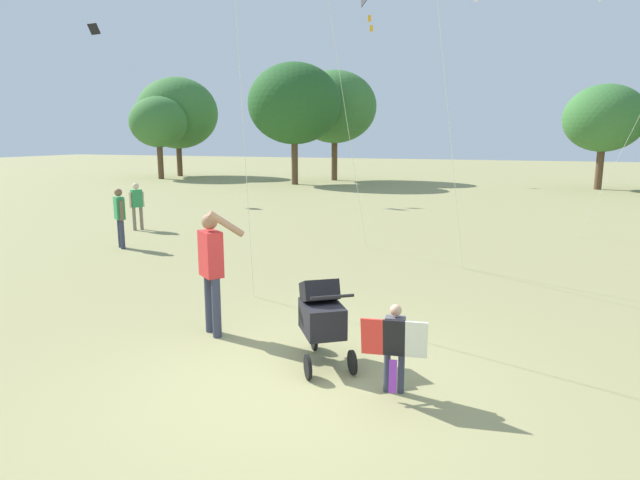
{
  "coord_description": "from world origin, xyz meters",
  "views": [
    {
      "loc": [
        2.13,
        -5.03,
        2.67
      ],
      "look_at": [
        -0.28,
        1.66,
        1.3
      ],
      "focal_mm": 30.26,
      "sensor_mm": 36.0,
      "label": 1
    }
  ],
  "objects_px": {
    "person_adult_flyer": "(212,263)",
    "person_couple_left": "(137,202)",
    "person_kid_running": "(120,213)",
    "child_with_butterfly_kite": "(395,341)",
    "stroller": "(322,314)"
  },
  "relations": [
    {
      "from": "child_with_butterfly_kite",
      "to": "person_couple_left",
      "type": "xyz_separation_m",
      "value": [
        -9.11,
        7.48,
        0.21
      ]
    },
    {
      "from": "stroller",
      "to": "person_kid_running",
      "type": "height_order",
      "value": "person_kid_running"
    },
    {
      "from": "person_couple_left",
      "to": "child_with_butterfly_kite",
      "type": "bearing_deg",
      "value": -39.39
    },
    {
      "from": "person_couple_left",
      "to": "person_kid_running",
      "type": "relative_size",
      "value": 0.94
    },
    {
      "from": "stroller",
      "to": "person_adult_flyer",
      "type": "bearing_deg",
      "value": 167.24
    },
    {
      "from": "person_adult_flyer",
      "to": "person_couple_left",
      "type": "height_order",
      "value": "person_adult_flyer"
    },
    {
      "from": "person_adult_flyer",
      "to": "stroller",
      "type": "relative_size",
      "value": 1.64
    },
    {
      "from": "person_kid_running",
      "to": "stroller",
      "type": "bearing_deg",
      "value": -34.56
    },
    {
      "from": "person_adult_flyer",
      "to": "person_couple_left",
      "type": "xyz_separation_m",
      "value": [
        -6.43,
        6.6,
        -0.21
      ]
    },
    {
      "from": "stroller",
      "to": "child_with_butterfly_kite",
      "type": "bearing_deg",
      "value": -27.08
    },
    {
      "from": "person_adult_flyer",
      "to": "person_kid_running",
      "type": "relative_size",
      "value": 1.21
    },
    {
      "from": "child_with_butterfly_kite",
      "to": "stroller",
      "type": "height_order",
      "value": "stroller"
    },
    {
      "from": "stroller",
      "to": "person_couple_left",
      "type": "distance_m",
      "value": 10.72
    },
    {
      "from": "child_with_butterfly_kite",
      "to": "person_adult_flyer",
      "type": "xyz_separation_m",
      "value": [
        -2.69,
        0.89,
        0.42
      ]
    },
    {
      "from": "stroller",
      "to": "person_kid_running",
      "type": "xyz_separation_m",
      "value": [
        -6.83,
        4.7,
        0.25
      ]
    }
  ]
}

